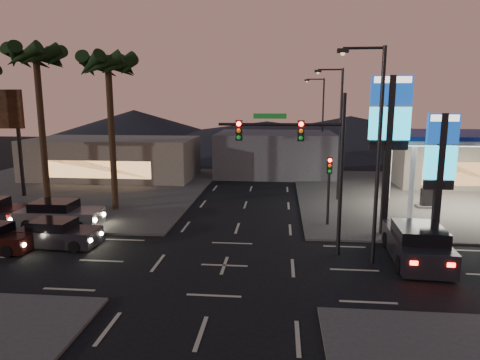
# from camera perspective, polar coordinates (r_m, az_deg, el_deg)

# --- Properties ---
(ground) EXTENTS (140.00, 140.00, 0.00)m
(ground) POSITION_cam_1_polar(r_m,az_deg,el_deg) (20.51, -2.10, -11.32)
(ground) COLOR black
(ground) RESTS_ON ground
(corner_lot_ne) EXTENTS (24.00, 24.00, 0.12)m
(corner_lot_ne) POSITION_cam_1_polar(r_m,az_deg,el_deg) (38.14, 26.00, -2.03)
(corner_lot_ne) COLOR #47443F
(corner_lot_ne) RESTS_ON ground
(corner_lot_nw) EXTENTS (24.00, 24.00, 0.12)m
(corner_lot_nw) POSITION_cam_1_polar(r_m,az_deg,el_deg) (40.21, -22.14, -1.14)
(corner_lot_nw) COLOR #47443F
(corner_lot_nw) RESTS_ON ground
(gas_station) EXTENTS (12.20, 8.20, 5.47)m
(gas_station) POSITION_cam_1_polar(r_m,az_deg,el_deg) (33.78, 29.02, 4.87)
(gas_station) COLOR silver
(gas_station) RESTS_ON ground
(convenience_store) EXTENTS (10.00, 6.00, 4.00)m
(convenience_store) POSITION_cam_1_polar(r_m,az_deg,el_deg) (43.14, 26.40, 1.90)
(convenience_store) COLOR #726B5B
(convenience_store) RESTS_ON ground
(pylon_sign_tall) EXTENTS (2.20, 0.35, 9.00)m
(pylon_sign_tall) POSITION_cam_1_polar(r_m,az_deg,el_deg) (25.13, 19.32, 7.11)
(pylon_sign_tall) COLOR black
(pylon_sign_tall) RESTS_ON ground
(pylon_sign_short) EXTENTS (1.60, 0.35, 7.00)m
(pylon_sign_short) POSITION_cam_1_polar(r_m,az_deg,el_deg) (25.04, 25.18, 2.70)
(pylon_sign_short) COLOR black
(pylon_sign_short) RESTS_ON ground
(traffic_signal_mast) EXTENTS (6.10, 0.39, 8.00)m
(traffic_signal_mast) POSITION_cam_1_polar(r_m,az_deg,el_deg) (21.04, 8.75, 3.85)
(traffic_signal_mast) COLOR black
(traffic_signal_mast) RESTS_ON ground
(pedestal_signal) EXTENTS (0.32, 0.39, 4.30)m
(pedestal_signal) POSITION_cam_1_polar(r_m,az_deg,el_deg) (26.44, 11.78, 0.04)
(pedestal_signal) COLOR black
(pedestal_signal) RESTS_ON ground
(streetlight_near) EXTENTS (2.14, 0.25, 10.00)m
(streetlight_near) POSITION_cam_1_polar(r_m,az_deg,el_deg) (20.42, 17.51, 4.67)
(streetlight_near) COLOR black
(streetlight_near) RESTS_ON ground
(streetlight_mid) EXTENTS (2.14, 0.25, 10.00)m
(streetlight_mid) POSITION_cam_1_polar(r_m,az_deg,el_deg) (33.21, 12.89, 6.94)
(streetlight_mid) COLOR black
(streetlight_mid) RESTS_ON ground
(streetlight_far) EXTENTS (2.14, 0.25, 10.00)m
(streetlight_far) POSITION_cam_1_polar(r_m,az_deg,el_deg) (47.11, 10.72, 7.98)
(streetlight_far) COLOR black
(streetlight_far) RESTS_ON ground
(palm_a) EXTENTS (4.41, 4.41, 10.86)m
(palm_a) POSITION_cam_1_polar(r_m,az_deg,el_deg) (30.69, -17.14, 13.41)
(palm_a) COLOR black
(palm_a) RESTS_ON ground
(palm_b) EXTENTS (4.41, 4.41, 11.46)m
(palm_b) POSITION_cam_1_polar(r_m,az_deg,el_deg) (32.93, -25.49, 13.59)
(palm_b) COLOR black
(palm_b) RESTS_ON ground
(building_far_west) EXTENTS (16.00, 8.00, 4.00)m
(building_far_west) POSITION_cam_1_polar(r_m,az_deg,el_deg) (44.45, -16.47, 2.78)
(building_far_west) COLOR #726B5B
(building_far_west) RESTS_ON ground
(building_far_mid) EXTENTS (12.00, 9.00, 4.40)m
(building_far_mid) POSITION_cam_1_polar(r_m,az_deg,el_deg) (45.20, 4.73, 3.55)
(building_far_mid) COLOR #4C4C51
(building_far_mid) RESTS_ON ground
(hill_left) EXTENTS (40.00, 40.00, 6.00)m
(hill_left) POSITION_cam_1_polar(r_m,az_deg,el_deg) (83.67, -13.89, 7.00)
(hill_left) COLOR black
(hill_left) RESTS_ON ground
(hill_right) EXTENTS (50.00, 50.00, 5.00)m
(hill_right) POSITION_cam_1_polar(r_m,az_deg,el_deg) (80.02, 14.48, 6.47)
(hill_right) COLOR black
(hill_right) RESTS_ON ground
(hill_center) EXTENTS (60.00, 60.00, 4.00)m
(hill_center) POSITION_cam_1_polar(r_m,az_deg,el_deg) (79.12, 3.61, 6.37)
(hill_center) COLOR black
(hill_center) RESTS_ON ground
(car_lane_a_front) EXTENTS (4.45, 2.06, 1.42)m
(car_lane_a_front) POSITION_cam_1_polar(r_m,az_deg,el_deg) (24.89, -23.18, -6.62)
(car_lane_a_front) COLOR black
(car_lane_a_front) RESTS_ON ground
(car_lane_b_front) EXTENTS (5.09, 2.23, 1.64)m
(car_lane_b_front) POSITION_cam_1_polar(r_m,az_deg,el_deg) (28.40, -22.98, -4.34)
(car_lane_b_front) COLOR #5F5F61
(car_lane_b_front) RESTS_ON ground
(suv_station) EXTENTS (2.65, 5.60, 1.82)m
(suv_station) POSITION_cam_1_polar(r_m,az_deg,el_deg) (22.45, 22.50, -7.89)
(suv_station) COLOR black
(suv_station) RESTS_ON ground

